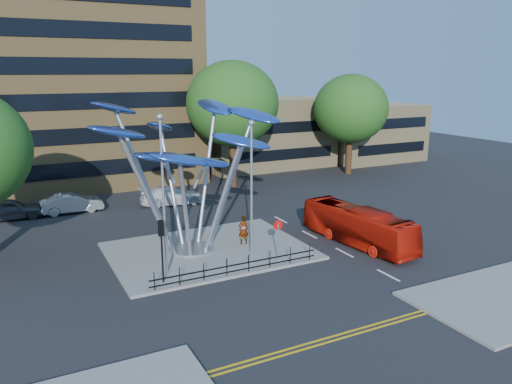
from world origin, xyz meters
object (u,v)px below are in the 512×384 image
street_lamp_right (251,179)px  no_entry_sign_island (278,233)px  traffic_light_island (161,238)px  parked_car_right (172,196)px  parked_car_left (9,209)px  parked_car_mid (72,203)px  tree_right (232,104)px  tree_far (351,109)px  leaf_sculpture (186,143)px  red_bus (358,226)px  pedestrian (243,230)px  street_lamp_left (163,182)px

street_lamp_right → no_entry_sign_island: size_ratio=3.39×
traffic_light_island → parked_car_right: 16.73m
traffic_light_island → parked_car_left: traffic_light_island is taller
traffic_light_island → parked_car_mid: (-2.40, 16.86, -1.83)m
tree_right → tree_far: bearing=0.0°
parked_car_left → leaf_sculpture: bearing=-141.1°
red_bus → parked_car_left: bearing=134.7°
leaf_sculpture → pedestrian: size_ratio=6.78×
tree_right → street_lamp_left: bearing=-124.0°
parked_car_left → parked_car_right: (12.40, -1.33, -0.05)m
red_bus → pedestrian: red_bus is taller
street_lamp_right → parked_car_right: bearing=90.0°
tree_right → street_lamp_right: bearing=-111.5°
traffic_light_island → street_lamp_right: bearing=5.2°
no_entry_sign_island → parked_car_left: bearing=129.3°
tree_far → red_bus: 24.22m
traffic_light_island → pedestrian: size_ratio=1.83×
street_lamp_right → no_entry_sign_island: (1.50, -0.48, -3.28)m
tree_far → parked_car_mid: 30.19m
no_entry_sign_island → parked_car_left: (-13.90, 17.00, -1.00)m
leaf_sculpture → parked_car_mid: 15.04m
no_entry_sign_island → leaf_sculpture: bearing=134.3°
parked_car_left → no_entry_sign_island: bearing=-139.3°
street_lamp_right → red_bus: bearing=-0.3°
traffic_light_island → pedestrian: (6.41, 3.50, -1.53)m
no_entry_sign_island → parked_car_mid: no_entry_sign_island is taller
tree_right → no_entry_sign_island: (-6.00, -19.48, -6.22)m
tree_right → red_bus: tree_right is taller
street_lamp_left → no_entry_sign_island: street_lamp_left is taller
no_entry_sign_island → parked_car_right: bearing=95.5°
street_lamp_right → parked_car_left: (-12.40, 16.51, -4.28)m
tree_far → parked_car_left: 34.57m
parked_car_right → red_bus: bearing=-147.7°
leaf_sculpture → traffic_light_island: size_ratio=3.71×
street_lamp_right → parked_car_mid: street_lamp_right is taller
tree_right → no_entry_sign_island: size_ratio=4.94×
tree_right → pedestrian: bearing=-112.4°
tree_right → pedestrian: 18.64m
street_lamp_right → parked_car_mid: bearing=115.8°
street_lamp_left → pedestrian: bearing=23.0°
pedestrian → street_lamp_right: bearing=78.1°
no_entry_sign_island → pedestrian: no_entry_sign_island is taller
tree_right → street_lamp_left: 22.49m
tree_right → parked_car_mid: 17.22m
no_entry_sign_island → red_bus: size_ratio=0.28×
pedestrian → parked_car_left: pedestrian is taller
street_lamp_left → parked_car_left: size_ratio=1.83×
street_lamp_right → tree_right: bearing=68.5°
leaf_sculpture → street_lamp_left: bearing=-127.4°
parked_car_left → parked_car_mid: parked_car_left is taller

